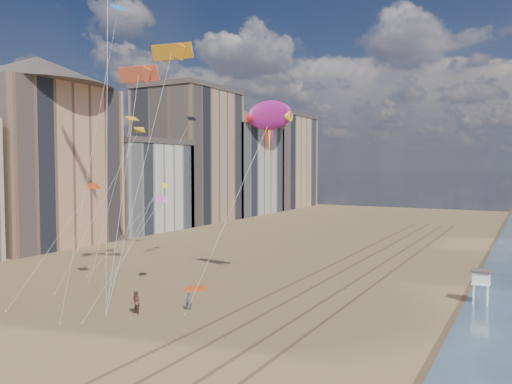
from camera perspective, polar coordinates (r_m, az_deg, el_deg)
tracks at (r=50.68m, az=8.27°, el=-10.75°), size 7.68×120.00×0.01m
buildings at (r=104.86m, az=-9.66°, el=3.79°), size 34.72×131.35×29.00m
lifeguard_stand at (r=48.20m, az=24.34°, el=-8.92°), size 1.64×1.64×2.97m
grounded_kite at (r=49.70m, az=-6.87°, el=-10.89°), size 2.38×2.16×0.23m
show_kite at (r=48.96m, az=1.55°, el=8.71°), size 4.64×6.29×20.23m
kite_flyer_a at (r=42.86m, az=-7.67°, el=-12.27°), size 0.65×0.55×1.50m
kite_flyer_b at (r=42.51m, az=-13.58°, el=-12.19°), size 1.09×0.95×1.89m
small_kites at (r=54.10m, az=-13.33°, el=7.76°), size 10.84×17.09×18.19m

